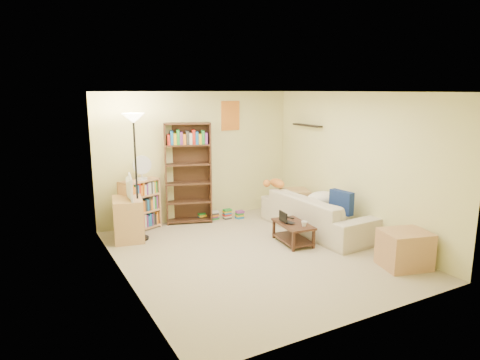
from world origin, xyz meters
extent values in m
plane|color=tan|center=(0.00, 0.00, 0.00)|extent=(4.50, 4.50, 0.00)
cube|color=beige|center=(0.00, 2.25, 1.25)|extent=(4.00, 0.04, 2.50)
cube|color=beige|center=(0.00, -2.25, 1.25)|extent=(4.00, 0.04, 2.50)
cube|color=beige|center=(-2.00, 0.00, 1.25)|extent=(0.04, 4.50, 2.50)
cube|color=beige|center=(2.00, 0.00, 1.25)|extent=(0.04, 4.50, 2.50)
cube|color=white|center=(0.00, 0.00, 2.50)|extent=(4.00, 4.50, 0.04)
cube|color=red|center=(0.72, 2.24, 2.02)|extent=(0.40, 0.02, 0.58)
cube|color=black|center=(1.92, 1.30, 1.85)|extent=(0.12, 0.80, 0.03)
imported|color=#BCB69C|center=(1.55, 0.45, 0.34)|extent=(2.37, 1.08, 0.67)
cube|color=navy|center=(1.68, -0.04, 0.64)|extent=(0.19, 0.46, 0.40)
ellipsoid|color=white|center=(1.71, 0.51, 0.58)|extent=(0.62, 0.44, 0.27)
ellipsoid|color=orange|center=(1.26, 1.33, 0.76)|extent=(0.43, 0.20, 0.17)
sphere|color=orange|center=(1.02, 1.32, 0.78)|extent=(0.14, 0.14, 0.14)
cube|color=#412519|center=(0.81, 0.14, 0.33)|extent=(0.52, 0.83, 0.04)
cube|color=#412519|center=(0.81, 0.14, 0.07)|extent=(0.50, 0.79, 0.03)
cube|color=#412519|center=(0.59, -0.18, 0.18)|extent=(0.04, 0.04, 0.35)
cube|color=#412519|center=(0.96, -0.22, 0.18)|extent=(0.04, 0.04, 0.35)
cube|color=#412519|center=(0.67, 0.51, 0.18)|extent=(0.04, 0.04, 0.35)
cube|color=#412519|center=(1.03, 0.46, 0.18)|extent=(0.04, 0.04, 0.35)
imported|color=black|center=(0.77, 0.21, 0.36)|extent=(0.35, 0.29, 0.02)
cube|color=white|center=(0.66, 0.22, 0.46)|extent=(0.04, 0.26, 0.18)
imported|color=white|center=(0.86, -0.09, 0.40)|extent=(0.16, 0.16, 0.09)
cube|color=black|center=(0.93, 0.39, 0.36)|extent=(0.07, 0.15, 0.02)
cube|color=tan|center=(-1.56, 1.65, 0.36)|extent=(0.61, 0.76, 0.73)
imported|color=black|center=(-1.56, 1.65, 0.92)|extent=(0.71, 0.35, 0.39)
cube|color=#47291B|center=(-0.29, 2.05, 0.97)|extent=(0.92, 0.53, 1.93)
cube|color=tan|center=(-1.24, 2.05, 0.47)|extent=(0.79, 0.54, 0.94)
cylinder|color=silver|center=(-1.19, 2.03, 0.96)|extent=(0.19, 0.19, 0.04)
cylinder|color=silver|center=(-1.19, 2.03, 1.06)|extent=(0.02, 0.02, 0.19)
cylinder|color=silver|center=(-1.19, 2.00, 1.22)|extent=(0.33, 0.06, 0.33)
cylinder|color=black|center=(-1.41, 1.56, 0.02)|extent=(0.32, 0.32, 0.03)
cylinder|color=black|center=(-1.41, 1.56, 1.02)|extent=(0.03, 0.03, 2.03)
cone|color=#FFEBC6|center=(-1.41, 1.56, 2.08)|extent=(0.37, 0.37, 0.16)
cube|color=tan|center=(1.65, 1.27, 0.30)|extent=(0.67, 0.67, 0.60)
cube|color=tan|center=(1.65, -1.44, 0.27)|extent=(0.77, 0.69, 0.54)
cube|color=red|center=(-0.01, 2.09, 0.07)|extent=(0.16, 0.13, 0.14)
cube|color=#1966B2|center=(0.22, 2.00, 0.08)|extent=(0.16, 0.13, 0.17)
cube|color=gold|center=(0.46, 1.90, 0.10)|extent=(0.16, 0.13, 0.20)
cube|color=#268C33|center=(0.69, 1.81, 0.08)|extent=(0.16, 0.13, 0.15)
camera|label=1|loc=(-3.23, -5.43, 2.53)|focal=32.00mm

